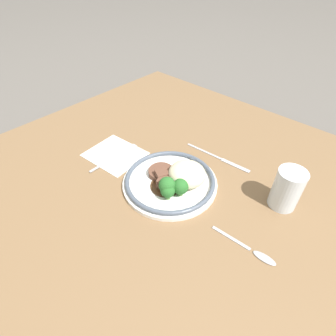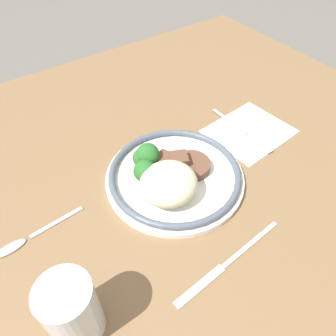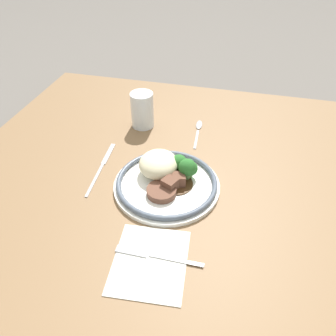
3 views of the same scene
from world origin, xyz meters
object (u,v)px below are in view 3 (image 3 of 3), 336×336
at_px(juice_glass, 142,112).
at_px(knife, 102,165).
at_px(fork, 150,255).
at_px(spoon, 198,128).
at_px(plate, 167,178).

height_order(juice_glass, knife, juice_glass).
distance_m(fork, spoon, 0.46).
xyz_separation_m(plate, juice_glass, (0.24, 0.13, 0.03)).
height_order(plate, fork, plate).
distance_m(knife, spoon, 0.31).
distance_m(plate, spoon, 0.26).
bearing_deg(spoon, plate, 168.92).
bearing_deg(juice_glass, plate, -151.05).
height_order(plate, spoon, plate).
distance_m(juice_glass, spoon, 0.17).
height_order(plate, knife, plate).
distance_m(plate, knife, 0.18).
bearing_deg(plate, juice_glass, 28.95).
bearing_deg(plate, knife, 80.86).
xyz_separation_m(juice_glass, fork, (-0.44, -0.15, -0.04)).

